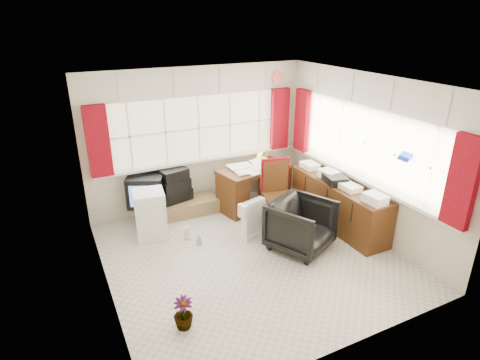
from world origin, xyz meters
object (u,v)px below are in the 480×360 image
object	(u,v)px
mini_fridge	(150,215)
radiator	(253,222)
office_chair	(301,226)
credenza	(338,203)
crt_tv	(146,190)
tv_bench	(178,208)
task_chair	(276,191)
desk_lamp	(267,152)
desk	(254,185)

from	to	relation	value
mini_fridge	radiator	bearing A→B (deg)	-26.39
office_chair	credenza	xyz separation A→B (m)	(0.97, 0.35, 0.01)
radiator	crt_tv	bearing A→B (deg)	133.27
tv_bench	crt_tv	bearing A→B (deg)	162.37
radiator	mini_fridge	bearing A→B (deg)	153.61
credenza	crt_tv	bearing A→B (deg)	148.79
task_chair	tv_bench	xyz separation A→B (m)	(-1.37, 1.04, -0.48)
radiator	mini_fridge	world-z (taller)	mini_fridge
desk_lamp	mini_fridge	distance (m)	2.28
desk	crt_tv	bearing A→B (deg)	166.90
task_chair	crt_tv	bearing A→B (deg)	147.18
mini_fridge	credenza	bearing A→B (deg)	-18.92
task_chair	crt_tv	world-z (taller)	task_chair
desk_lamp	task_chair	xyz separation A→B (m)	(-0.20, -0.67, -0.44)
tv_bench	mini_fridge	size ratio (longest dim) A/B	1.80
desk_lamp	credenza	bearing A→B (deg)	-58.24
task_chair	radiator	distance (m)	0.67
mini_fridge	desk_lamp	bearing A→B (deg)	4.24
desk_lamp	office_chair	xyz separation A→B (m)	(-0.26, -1.50, -0.66)
credenza	crt_tv	world-z (taller)	credenza
tv_bench	mini_fridge	xyz separation A→B (m)	(-0.61, -0.53, 0.26)
tv_bench	crt_tv	size ratio (longest dim) A/B	1.84
task_chair	mini_fridge	xyz separation A→B (m)	(-1.98, 0.51, -0.21)
desk	radiator	world-z (taller)	desk
office_chair	crt_tv	world-z (taller)	crt_tv
desk_lamp	task_chair	distance (m)	0.83
office_chair	radiator	distance (m)	0.79
desk_lamp	mini_fridge	size ratio (longest dim) A/B	0.53
desk	office_chair	world-z (taller)	desk
task_chair	crt_tv	distance (m)	2.21
desk_lamp	credenza	xyz separation A→B (m)	(0.71, -1.15, -0.65)
office_chair	crt_tv	size ratio (longest dim) A/B	1.11
task_chair	mini_fridge	distance (m)	2.05
desk_lamp	crt_tv	world-z (taller)	desk_lamp
crt_tv	desk_lamp	bearing A→B (deg)	-14.32
radiator	office_chair	bearing A→B (deg)	-52.64
radiator	tv_bench	size ratio (longest dim) A/B	0.45
crt_tv	desk	bearing A→B (deg)	-13.10
radiator	mini_fridge	distance (m)	1.61
office_chair	mini_fridge	size ratio (longest dim) A/B	1.09
desk	desk_lamp	bearing A→B (deg)	-25.31
desk	tv_bench	world-z (taller)	desk
task_chair	mini_fridge	world-z (taller)	task_chair
office_chair	tv_bench	world-z (taller)	office_chair
office_chair	credenza	distance (m)	1.03
credenza	tv_bench	size ratio (longest dim) A/B	1.43
tv_bench	mini_fridge	world-z (taller)	mini_fridge
office_chair	desk_lamp	bearing A→B (deg)	54.03
radiator	mini_fridge	xyz separation A→B (m)	(-1.44, 0.72, 0.13)
crt_tv	office_chair	bearing A→B (deg)	-48.43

